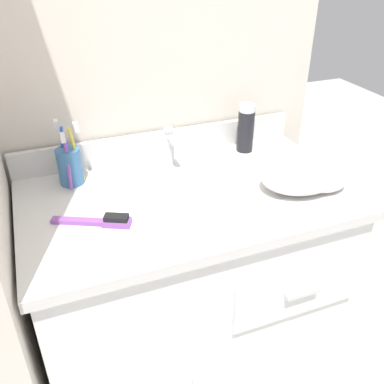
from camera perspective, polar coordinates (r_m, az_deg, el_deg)
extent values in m
plane|color=beige|center=(1.74, -0.34, -23.62)|extent=(6.00, 6.00, 0.00)
cube|color=beige|center=(1.34, -5.52, 17.11)|extent=(1.09, 0.08, 2.20)
cube|color=white|center=(1.44, -0.39, -14.63)|extent=(0.88, 0.49, 0.78)
cube|color=white|center=(1.21, 14.02, -12.31)|extent=(0.39, 0.02, 0.19)
cube|color=silver|center=(1.20, 14.50, -12.84)|extent=(0.10, 0.02, 0.01)
cube|color=silver|center=(1.18, -0.46, -0.83)|extent=(0.91, 0.53, 0.03)
ellipsoid|color=beige|center=(1.22, -0.45, -3.10)|extent=(0.38, 0.24, 0.14)
cylinder|color=silver|center=(1.26, -0.44, -5.66)|extent=(0.03, 0.03, 0.01)
cube|color=silver|center=(1.37, -4.30, 6.45)|extent=(0.91, 0.02, 0.08)
cube|color=silver|center=(1.30, -2.83, 3.39)|extent=(0.09, 0.06, 0.02)
cylinder|color=silver|center=(1.27, -2.89, 5.48)|extent=(0.02, 0.02, 0.08)
cylinder|color=silver|center=(1.23, -2.49, 6.71)|extent=(0.02, 0.06, 0.02)
sphere|color=silver|center=(1.26, -3.14, 8.19)|extent=(0.03, 0.03, 0.03)
cylinder|color=teal|center=(1.25, -15.95, 3.32)|extent=(0.07, 0.07, 0.11)
cylinder|color=yellow|center=(1.24, -15.16, 4.86)|extent=(0.03, 0.01, 0.16)
cube|color=white|center=(1.20, -15.21, 8.38)|extent=(0.02, 0.02, 0.03)
cylinder|color=blue|center=(1.26, -16.80, 5.03)|extent=(0.02, 0.03, 0.16)
cube|color=white|center=(1.24, -17.70, 8.56)|extent=(0.01, 0.02, 0.03)
cylinder|color=purple|center=(1.21, -16.24, 3.95)|extent=(0.02, 0.04, 0.16)
cube|color=white|center=(1.17, -16.85, 6.95)|extent=(0.01, 0.02, 0.03)
cylinder|color=black|center=(1.40, 7.16, 8.05)|extent=(0.05, 0.05, 0.14)
cylinder|color=white|center=(1.37, 7.38, 11.07)|extent=(0.05, 0.05, 0.02)
cube|color=purple|center=(1.09, -15.04, -3.78)|extent=(0.13, 0.08, 0.01)
cube|color=purple|center=(1.06, -10.00, -4.01)|extent=(0.08, 0.06, 0.02)
cube|color=black|center=(1.06, -10.07, -3.39)|extent=(0.06, 0.05, 0.01)
ellipsoid|color=white|center=(1.23, 14.42, 2.19)|extent=(0.24, 0.17, 0.08)
ellipsoid|color=white|center=(1.25, 16.95, 1.68)|extent=(0.14, 0.12, 0.06)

